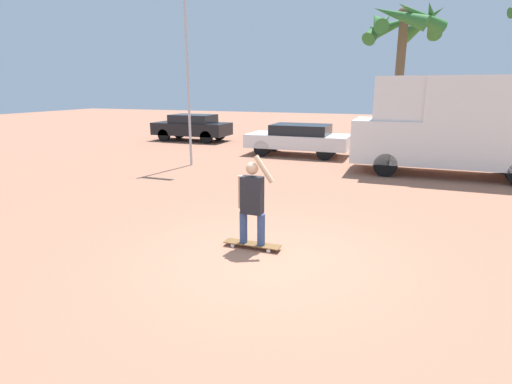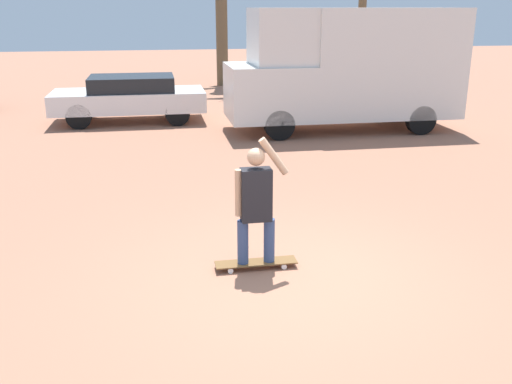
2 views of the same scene
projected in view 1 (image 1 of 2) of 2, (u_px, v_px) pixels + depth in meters
The scene contains 8 objects.
ground_plane at pixel (265, 258), 6.79m from camera, with size 80.00×80.00×0.00m, color #A36B51.
skateboard at pixel (252, 244), 7.21m from camera, with size 1.05×0.24×0.08m.
person_skateboarder at pixel (252, 199), 7.00m from camera, with size 0.67×0.22×1.63m.
camper_van at pixel (458, 123), 12.80m from camera, with size 6.12×2.08×3.18m.
parked_car_white at pixel (299, 138), 17.02m from camera, with size 4.32×1.89×1.32m.
parked_car_black at pixel (192, 127), 21.75m from camera, with size 4.14×1.78×1.42m.
palm_tree_center_background at pixel (403, 27), 21.40m from camera, with size 4.47×4.57×7.26m.
flagpole at pixel (189, 53), 13.98m from camera, with size 1.20×0.12×6.93m.
Camera 1 is at (2.06, -5.94, 2.81)m, focal length 28.00 mm.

